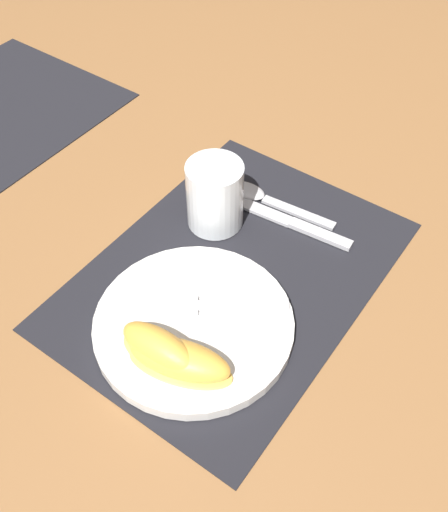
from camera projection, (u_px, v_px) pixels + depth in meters
ground_plane at (232, 274)px, 0.79m from camera, size 3.00×3.00×0.00m
placemat at (232, 273)px, 0.79m from camera, size 0.46×0.33×0.00m
plate at (194, 325)px, 0.72m from camera, size 0.24×0.24×0.02m
juice_glass at (215, 199)px, 0.82m from camera, size 0.08×0.08×0.10m
knife at (280, 218)px, 0.85m from camera, size 0.04×0.23×0.01m
spoon at (260, 196)px, 0.88m from camera, size 0.04×0.17×0.01m
fork at (204, 306)px, 0.73m from camera, size 0.12×0.15×0.00m
citrus_wedge_0 at (161, 350)px, 0.67m from camera, size 0.05×0.11×0.04m
citrus_wedge_1 at (180, 360)px, 0.66m from camera, size 0.08×0.13×0.04m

